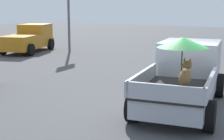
% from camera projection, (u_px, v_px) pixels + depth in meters
% --- Properties ---
extents(ground_plane, '(80.00, 80.00, 0.00)m').
position_uv_depth(ground_plane, '(181.00, 108.00, 10.29)').
color(ground_plane, '#4C4C4F').
extents(pickup_truck_main, '(5.23, 2.71, 2.25)m').
position_uv_depth(pickup_truck_main, '(185.00, 74.00, 10.49)').
color(pickup_truck_main, black).
rests_on(pickup_truck_main, ground).
extents(pickup_truck_far, '(5.11, 3.14, 1.80)m').
position_uv_depth(pickup_truck_far, '(29.00, 39.00, 22.60)').
color(pickup_truck_far, black).
rests_on(pickup_truck_far, ground).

